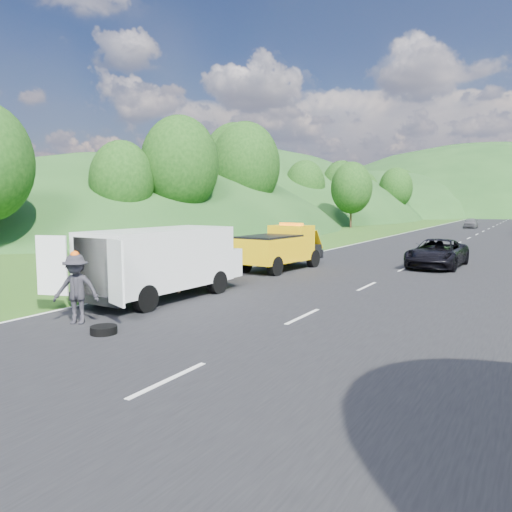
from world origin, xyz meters
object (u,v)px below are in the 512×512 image
Objects in this scene: white_van at (164,260)px; spare_tire at (104,334)px; suitcase at (159,277)px; child at (177,293)px; passing_suv at (437,268)px; worker at (78,324)px; woman at (201,284)px; tow_truck at (281,247)px.

white_van is 10.28× the size of spare_tire.
white_van reaches higher than suitcase.
child is (-0.30, 1.02, -1.37)m from white_van.
white_van reaches higher than child.
spare_tire is 18.38m from passing_suv.
worker is at bearing 164.50° from spare_tire.
passing_suv is at bearing -24.79° from woman.
tow_truck reaches higher than passing_suv.
passing_suv is at bearing 41.18° from tow_truck.
worker reaches higher than passing_suv.
suitcase is at bearing 136.52° from white_van.
spare_tire is (2.51, -7.53, 0.00)m from woman.
passing_suv is (6.31, 17.32, 0.00)m from worker.
suitcase is 0.12× the size of passing_suv.
child is at bearing -117.45° from passing_suv.
suitcase is (-2.51, 6.26, 0.31)m from worker.
worker is 18.44m from passing_suv.
tow_truck is 13.05m from spare_tire.
child is 1.78× the size of suitcase.
worker is (0.59, -5.00, 0.00)m from child.
worker is at bearing -66.45° from child.
tow_truck is at bearing 1.61° from woman.
white_van reaches higher than passing_suv.
tow_truck is 8.15m from passing_suv.
worker is at bearing -108.23° from passing_suv.
child is at bearing -156.44° from woman.
tow_truck is at bearing 91.47° from white_van.
worker reaches higher than child.
worker is 6.75m from suitcase.
worker is at bearing -68.13° from suitcase.
woman is (-0.90, -5.37, -1.12)m from tow_truck.
white_van is 3.37m from suitcase.
white_van reaches higher than spare_tire.
child is (0.47, -2.13, 0.00)m from woman.
tow_truck reaches higher than worker.
woman is at bearing -94.96° from tow_truck.
woman is at bearing 119.30° from child.
suitcase is at bearing -106.12° from tow_truck.
worker is at bearing -83.58° from white_van.
woman is at bearing 108.42° from spare_tire.
passing_suv is at bearing 40.47° from worker.
white_van is at bearing 111.63° from spare_tire.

